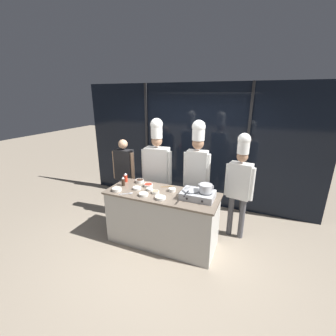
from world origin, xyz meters
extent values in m
plane|color=gray|center=(0.00, 0.00, 0.00)|extent=(24.00, 24.00, 0.00)
cube|color=black|center=(0.00, 1.71, 1.35)|extent=(5.36, 0.04, 2.70)
cube|color=#232326|center=(-1.14, 1.66, 1.35)|extent=(0.05, 0.05, 2.70)
cube|color=#232326|center=(1.14, 1.66, 1.35)|extent=(0.05, 0.05, 2.70)
cube|color=beige|center=(0.00, 0.00, 0.45)|extent=(1.80, 0.70, 0.90)
cube|color=#756656|center=(0.00, 0.00, 0.92)|extent=(1.85, 0.74, 0.03)
cube|color=#B2B5BA|center=(0.59, 0.04, 0.99)|extent=(0.50, 0.36, 0.11)
cylinder|color=black|center=(0.47, 0.04, 1.05)|extent=(0.20, 0.20, 0.01)
cylinder|color=black|center=(0.47, -0.16, 0.99)|extent=(0.03, 0.01, 0.03)
cylinder|color=black|center=(0.70, 0.04, 1.05)|extent=(0.20, 0.20, 0.01)
cylinder|color=black|center=(0.70, -0.16, 0.99)|extent=(0.03, 0.01, 0.03)
cylinder|color=#ADAFB5|center=(0.47, 0.04, 1.06)|extent=(0.25, 0.25, 0.01)
cone|color=#ADAFB5|center=(0.47, 0.04, 1.08)|extent=(0.27, 0.27, 0.05)
cylinder|color=black|center=(0.47, -0.19, 1.09)|extent=(0.02, 0.20, 0.02)
cylinder|color=#B7BABF|center=(0.70, 0.04, 1.11)|extent=(0.20, 0.20, 0.12)
torus|color=#B7BABF|center=(0.70, 0.04, 1.17)|extent=(0.20, 0.20, 0.01)
torus|color=#B7BABF|center=(0.59, 0.04, 1.15)|extent=(0.01, 0.05, 0.05)
torus|color=#B7BABF|center=(0.81, 0.04, 1.15)|extent=(0.01, 0.05, 0.05)
cylinder|color=#332319|center=(-0.75, 0.02, 1.00)|extent=(0.06, 0.06, 0.13)
cone|color=white|center=(-0.75, 0.02, 1.08)|extent=(0.05, 0.05, 0.04)
cylinder|color=red|center=(-0.82, 0.20, 1.00)|extent=(0.07, 0.07, 0.13)
cone|color=white|center=(-0.82, 0.20, 1.08)|extent=(0.06, 0.06, 0.04)
cylinder|color=silver|center=(0.13, 0.12, 0.96)|extent=(0.12, 0.12, 0.05)
torus|color=silver|center=(0.13, 0.12, 0.98)|extent=(0.12, 0.12, 0.01)
cylinder|color=silver|center=(0.13, 0.12, 0.97)|extent=(0.10, 0.10, 0.03)
cylinder|color=silver|center=(-0.45, -0.03, 0.95)|extent=(0.14, 0.14, 0.03)
torus|color=silver|center=(-0.45, -0.03, 0.97)|extent=(0.14, 0.14, 0.01)
cylinder|color=silver|center=(-0.45, -0.03, 0.96)|extent=(0.12, 0.12, 0.02)
cylinder|color=silver|center=(-0.73, -0.21, 0.96)|extent=(0.16, 0.16, 0.05)
torus|color=silver|center=(-0.73, -0.21, 0.98)|extent=(0.16, 0.16, 0.01)
cylinder|color=beige|center=(-0.73, -0.21, 0.97)|extent=(0.13, 0.13, 0.03)
cylinder|color=silver|center=(-0.56, 0.26, 0.96)|extent=(0.15, 0.15, 0.05)
torus|color=silver|center=(-0.56, 0.26, 0.98)|extent=(0.15, 0.15, 0.01)
cylinder|color=#382319|center=(-0.56, 0.26, 0.97)|extent=(0.12, 0.12, 0.03)
cylinder|color=silver|center=(-0.09, -0.06, 0.95)|extent=(0.13, 0.13, 0.04)
torus|color=silver|center=(-0.09, -0.06, 0.97)|extent=(0.13, 0.13, 0.01)
cylinder|color=#9E896B|center=(-0.09, -0.06, 0.96)|extent=(0.10, 0.10, 0.02)
cylinder|color=silver|center=(-0.23, -0.21, 0.95)|extent=(0.15, 0.15, 0.04)
torus|color=silver|center=(-0.23, -0.21, 0.97)|extent=(0.15, 0.15, 0.01)
cylinder|color=silver|center=(-0.23, -0.21, 0.96)|extent=(0.12, 0.12, 0.02)
cylinder|color=silver|center=(0.07, -0.21, 0.95)|extent=(0.17, 0.17, 0.04)
torus|color=silver|center=(0.07, -0.21, 0.97)|extent=(0.17, 0.17, 0.01)
cylinder|color=beige|center=(0.07, -0.21, 0.96)|extent=(0.14, 0.14, 0.02)
cylinder|color=silver|center=(-0.23, 0.01, 0.95)|extent=(0.11, 0.11, 0.04)
torus|color=silver|center=(-0.23, 0.01, 0.97)|extent=(0.11, 0.11, 0.01)
cylinder|color=white|center=(-0.23, 0.01, 0.96)|extent=(0.09, 0.09, 0.02)
cylinder|color=silver|center=(-0.34, 0.16, 0.95)|extent=(0.16, 0.16, 0.04)
torus|color=silver|center=(-0.34, 0.16, 0.97)|extent=(0.17, 0.17, 0.01)
cylinder|color=#B22D1E|center=(-0.34, 0.16, 0.96)|extent=(0.13, 0.13, 0.02)
cube|color=#B2B5BA|center=(-0.55, -0.29, 0.94)|extent=(0.14, 0.10, 0.01)
ellipsoid|color=#B2B5BA|center=(-0.46, -0.22, 0.94)|extent=(0.09, 0.08, 0.02)
cube|color=olive|center=(-0.05, 0.24, 0.94)|extent=(0.13, 0.09, 0.01)
ellipsoid|color=olive|center=(0.04, 0.30, 0.94)|extent=(0.08, 0.07, 0.02)
cylinder|color=#2D3856|center=(-1.02, 0.64, 0.39)|extent=(0.10, 0.10, 0.78)
cylinder|color=#2D3856|center=(-1.23, 0.63, 0.39)|extent=(0.10, 0.10, 0.78)
cube|color=#232326|center=(-1.13, 0.63, 1.09)|extent=(0.38, 0.21, 0.63)
cylinder|color=tan|center=(-0.92, 0.61, 1.08)|extent=(0.07, 0.07, 0.58)
cylinder|color=tan|center=(-1.33, 0.59, 1.08)|extent=(0.07, 0.07, 0.58)
sphere|color=tan|center=(-1.13, 0.63, 1.52)|extent=(0.19, 0.19, 0.19)
cylinder|color=#4C4C51|center=(-0.26, 0.64, 0.42)|extent=(0.12, 0.12, 0.84)
cylinder|color=#4C4C51|center=(-0.51, 0.61, 0.42)|extent=(0.12, 0.12, 0.84)
cube|color=white|center=(-0.38, 0.63, 1.18)|extent=(0.48, 0.29, 0.68)
cylinder|color=white|center=(-0.13, 0.62, 1.16)|extent=(0.09, 0.09, 0.62)
cylinder|color=white|center=(-0.63, 0.56, 1.16)|extent=(0.09, 0.09, 0.62)
sphere|color=#A87A5B|center=(-0.38, 0.63, 1.64)|extent=(0.20, 0.20, 0.20)
cylinder|color=white|center=(-0.38, 0.63, 1.82)|extent=(0.21, 0.21, 0.25)
sphere|color=white|center=(-0.38, 0.63, 1.94)|extent=(0.23, 0.23, 0.23)
cylinder|color=#232326|center=(0.50, 0.64, 0.42)|extent=(0.09, 0.09, 0.85)
cylinder|color=#232326|center=(0.30, 0.63, 0.42)|extent=(0.09, 0.09, 0.85)
cube|color=white|center=(0.40, 0.63, 1.19)|extent=(0.37, 0.21, 0.69)
cylinder|color=white|center=(0.60, 0.61, 1.18)|extent=(0.07, 0.07, 0.63)
cylinder|color=white|center=(0.20, 0.59, 1.18)|extent=(0.07, 0.07, 0.63)
sphere|color=#A87A5B|center=(0.40, 0.63, 1.66)|extent=(0.20, 0.20, 0.20)
cylinder|color=white|center=(0.40, 0.63, 1.83)|extent=(0.21, 0.21, 0.23)
sphere|color=white|center=(0.40, 0.63, 1.94)|extent=(0.23, 0.23, 0.23)
cylinder|color=#4C4C51|center=(1.24, 0.66, 0.38)|extent=(0.10, 0.10, 0.76)
cylinder|color=#4C4C51|center=(1.04, 0.69, 0.38)|extent=(0.10, 0.10, 0.76)
cube|color=white|center=(1.14, 0.68, 1.07)|extent=(0.40, 0.25, 0.62)
cylinder|color=white|center=(1.33, 0.61, 1.06)|extent=(0.07, 0.07, 0.57)
cylinder|color=white|center=(0.93, 0.68, 1.06)|extent=(0.07, 0.07, 0.57)
sphere|color=#A87A5B|center=(1.14, 0.68, 1.49)|extent=(0.18, 0.18, 0.18)
cylinder|color=white|center=(1.14, 0.68, 1.66)|extent=(0.19, 0.19, 0.23)
sphere|color=white|center=(1.14, 0.68, 1.78)|extent=(0.21, 0.21, 0.21)
camera|label=1|loc=(1.38, -3.04, 2.45)|focal=24.00mm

